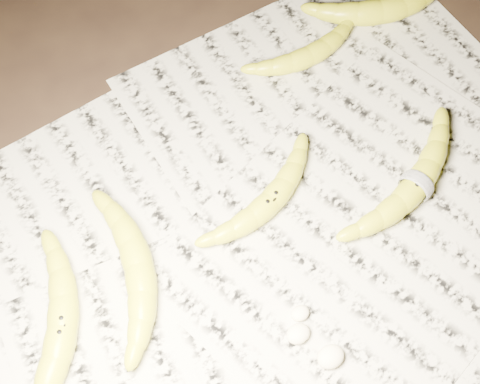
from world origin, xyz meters
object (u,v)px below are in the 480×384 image
banana_center (270,200)px  banana_left_b (139,268)px  banana_upper_b (380,10)px  banana_left_a (61,328)px  banana_upper_a (309,55)px  banana_taped (416,185)px

banana_center → banana_left_b: bearing=161.4°
banana_center → banana_upper_b: bearing=13.2°
banana_left_a → banana_upper_a: banana_left_a is taller
banana_center → banana_upper_a: size_ratio=1.12×
banana_taped → banana_upper_b: size_ratio=1.15×
banana_left_a → banana_upper_a: size_ratio=1.31×
banana_taped → banana_upper_a: banana_taped is taller
banana_upper_b → banana_taped: bearing=-98.4°
banana_taped → banana_upper_b: bearing=42.6°
banana_left_a → banana_taped: size_ratio=0.98×
banana_left_b → banana_upper_a: 0.43m
banana_left_b → banana_upper_a: bearing=-48.9°
banana_upper_a → banana_taped: bearing=-89.2°
banana_taped → banana_upper_a: bearing=70.0°
banana_upper_a → banana_upper_b: 0.15m
banana_left_b → banana_center: 0.20m
banana_taped → banana_upper_a: (0.01, 0.27, -0.00)m
banana_center → banana_taped: (0.19, -0.09, 0.00)m
banana_left_b → banana_upper_a: (0.39, 0.17, -0.00)m
banana_left_a → banana_taped: bearing=-66.3°
banana_upper_a → banana_left_a: bearing=-157.2°
banana_left_a → banana_center: size_ratio=1.17×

